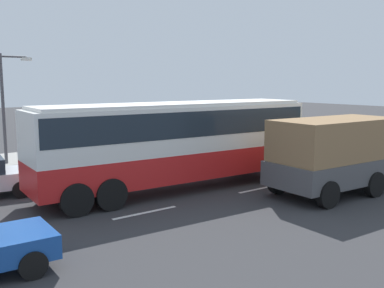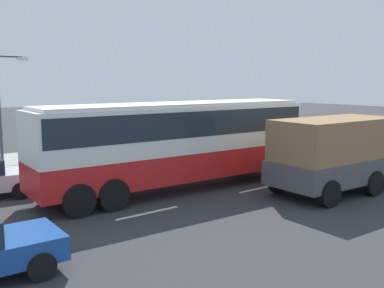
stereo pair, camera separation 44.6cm
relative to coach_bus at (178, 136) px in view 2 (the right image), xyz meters
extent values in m
plane|color=#333335|center=(1.57, 0.91, -2.15)|extent=(120.00, 120.00, 0.00)
cube|color=gray|center=(1.57, 10.53, -2.08)|extent=(80.00, 4.00, 0.15)
cube|color=white|center=(-2.67, -1.93, -2.15)|extent=(2.40, 0.16, 0.01)
cube|color=white|center=(2.78, -1.93, -2.15)|extent=(2.40, 0.16, 0.01)
cube|color=white|center=(11.10, -1.93, -2.15)|extent=(2.40, 0.16, 0.01)
cube|color=red|center=(0.01, 0.00, -1.07)|extent=(11.66, 3.03, 1.06)
cube|color=white|center=(0.01, 0.00, 0.33)|extent=(11.66, 3.03, 1.74)
cube|color=#1E2833|center=(0.01, 0.00, 0.57)|extent=(11.43, 3.05, 0.96)
cube|color=#1E2833|center=(5.72, -0.29, 0.42)|extent=(0.23, 2.25, 1.39)
cube|color=white|center=(0.01, 0.00, 1.26)|extent=(11.19, 2.86, 0.12)
cylinder|color=black|center=(4.23, 0.95, -1.60)|extent=(1.11, 0.36, 1.10)
cylinder|color=black|center=(4.11, -1.38, -1.60)|extent=(1.11, 0.36, 1.10)
cylinder|color=black|center=(-3.31, 1.34, -1.60)|extent=(1.11, 0.36, 1.10)
cylinder|color=black|center=(-3.43, -1.00, -1.60)|extent=(1.11, 0.36, 1.10)
cylinder|color=black|center=(-4.50, 1.40, -1.60)|extent=(1.11, 0.36, 1.10)
cylinder|color=black|center=(-4.62, -0.93, -1.60)|extent=(1.11, 0.36, 1.10)
cube|color=#4C4C4F|center=(4.44, -4.17, -1.22)|extent=(5.49, 2.73, 0.90)
cube|color=olive|center=(4.44, -4.17, -0.01)|extent=(5.27, 2.62, 1.52)
cylinder|color=black|center=(8.45, -3.20, -1.67)|extent=(0.97, 0.33, 0.96)
cylinder|color=black|center=(5.39, -3.04, -1.67)|extent=(0.97, 0.33, 0.96)
cylinder|color=black|center=(5.26, -5.39, -1.67)|extent=(0.97, 0.33, 0.96)
cylinder|color=black|center=(2.72, -2.90, -1.67)|extent=(0.97, 0.33, 0.96)
cylinder|color=black|center=(2.60, -5.25, -1.67)|extent=(0.97, 0.33, 0.96)
cylinder|color=black|center=(-7.10, -3.01, -1.83)|extent=(0.65, 0.22, 0.64)
cylinder|color=black|center=(-7.16, -4.64, -1.83)|extent=(0.65, 0.22, 0.64)
cylinder|color=black|center=(-5.18, 4.23, -1.83)|extent=(0.66, 0.28, 0.64)
cylinder|color=black|center=(-5.40, 2.44, -1.83)|extent=(0.66, 0.28, 0.64)
cube|color=gold|center=(16.17, 3.02, -1.50)|extent=(4.70, 2.03, 0.68)
cube|color=black|center=(15.76, 3.04, -0.93)|extent=(2.62, 1.77, 0.46)
cylinder|color=black|center=(17.87, 3.78, -1.83)|extent=(0.65, 0.23, 0.64)
cylinder|color=black|center=(17.78, 2.08, -1.83)|extent=(0.65, 0.23, 0.64)
cylinder|color=black|center=(14.57, 3.96, -1.83)|extent=(0.65, 0.23, 0.64)
cylinder|color=black|center=(14.48, 2.26, -1.83)|extent=(0.65, 0.23, 0.64)
cylinder|color=black|center=(11.42, 8.92, -1.59)|extent=(0.14, 0.14, 0.82)
cylinder|color=black|center=(11.31, 9.04, -1.59)|extent=(0.14, 0.14, 0.82)
cylinder|color=#338C4C|center=(11.37, 8.98, -0.88)|extent=(0.32, 0.32, 0.62)
sphere|color=brown|center=(11.37, 8.98, -0.46)|extent=(0.22, 0.22, 0.22)
cylinder|color=#47474C|center=(-3.56, 9.23, 3.37)|extent=(1.26, 0.10, 0.10)
cube|color=silver|center=(-2.93, 9.23, 3.27)|extent=(0.50, 0.24, 0.16)
camera|label=1|loc=(-9.87, -14.03, 2.18)|focal=40.93mm
camera|label=2|loc=(-10.22, -13.76, 2.18)|focal=40.93mm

